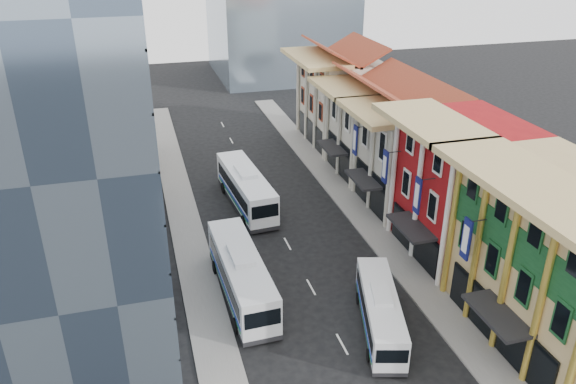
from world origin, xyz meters
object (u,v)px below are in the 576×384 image
object	(u,v)px
shophouse_tan	(562,263)
bus_right	(380,311)
office_tower	(55,108)
bus_left_far	(246,188)
bus_left_near	(241,274)

from	to	relation	value
shophouse_tan	bus_right	distance (m)	12.37
office_tower	bus_right	xyz separation A→B (m)	(20.09, -10.18, -13.40)
bus_right	bus_left_far	bearing A→B (deg)	119.00
bus_right	office_tower	bearing A→B (deg)	168.92
shophouse_tan	bus_right	world-z (taller)	shophouse_tan
shophouse_tan	bus_left_near	world-z (taller)	shophouse_tan
shophouse_tan	office_tower	world-z (taller)	office_tower
bus_left_far	bus_right	world-z (taller)	bus_left_far
office_tower	bus_right	size ratio (longest dim) A/B	3.00
bus_left_near	bus_left_far	xyz separation A→B (m)	(3.50, 15.13, 0.05)
bus_left_far	bus_left_near	bearing A→B (deg)	-107.48
bus_left_near	bus_left_far	distance (m)	15.53
office_tower	bus_left_near	size ratio (longest dim) A/B	2.42
office_tower	bus_left_near	bearing A→B (deg)	-17.47
bus_left_near	bus_right	xyz separation A→B (m)	(8.59, -6.56, -0.39)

